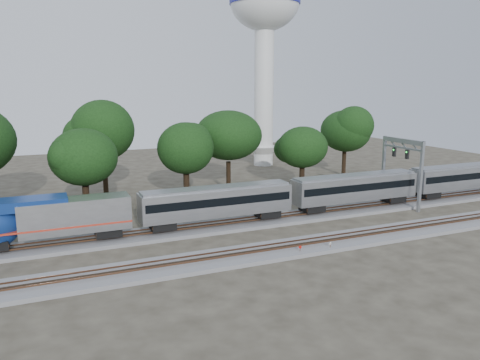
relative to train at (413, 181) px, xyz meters
name	(u,v)px	position (x,y,z in m)	size (l,w,h in m)	color
ground	(249,242)	(-28.03, -6.00, -3.31)	(160.00, 160.00, 0.00)	#383328
track_far	(228,225)	(-28.03, 0.00, -3.10)	(160.00, 5.00, 0.73)	slate
track_near	(265,252)	(-28.03, -10.00, -3.10)	(160.00, 5.00, 0.73)	slate
train	(413,181)	(0.00, 0.00, 0.00)	(113.45, 3.24, 4.78)	silver
switch_stand_red	(300,249)	(-24.98, -11.60, -2.69)	(0.31, 0.06, 0.97)	#512D19
switch_stand_white	(330,245)	(-21.58, -11.82, -2.70)	(0.29, 0.13, 0.95)	#512D19
switch_lever	(339,247)	(-20.24, -11.46, -3.16)	(0.50, 0.30, 0.30)	#512D19
water_tower	(265,22)	(-4.68, 38.47, 25.67)	(14.13, 14.13, 39.11)	silver
signal_gantry	(402,157)	(-2.24, 0.00, 3.57)	(0.65, 7.75, 9.43)	gray
tree_2	(84,157)	(-43.11, 10.22, 4.56)	(8.01, 8.01, 11.30)	black
tree_3	(103,130)	(-39.64, 18.70, 7.03)	(10.51, 10.51, 14.82)	black
tree_4	(186,148)	(-29.18, 13.10, 4.59)	(8.05, 8.05, 11.34)	black
tree_5	(228,135)	(-21.00, 17.48, 5.66)	(9.13, 9.13, 12.87)	black
tree_6	(303,147)	(-8.97, 15.23, 3.45)	(6.89, 6.89, 9.71)	black
tree_7	(345,131)	(3.90, 21.76, 5.03)	(8.49, 8.49, 11.97)	black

